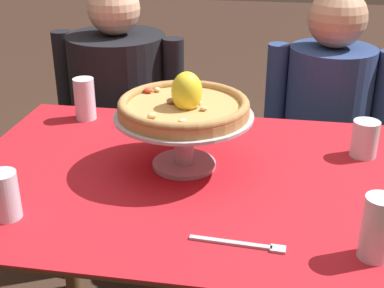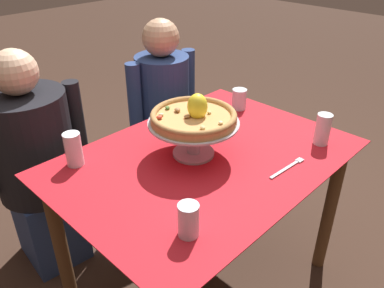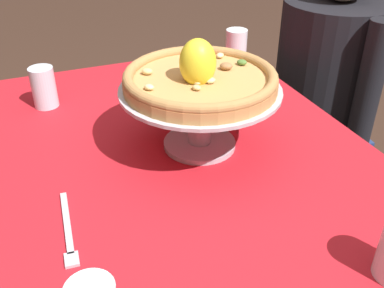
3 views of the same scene
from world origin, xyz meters
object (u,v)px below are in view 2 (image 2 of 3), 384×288
at_px(pizza_stand, 194,132).
at_px(water_glass_back_left, 74,151).
at_px(water_glass_front_right, 323,131).
at_px(dinner_fork, 289,167).
at_px(diner_left, 37,167).
at_px(diner_right, 164,119).
at_px(water_glass_front_left, 188,222).
at_px(pizza, 194,116).
at_px(water_glass_back_right, 239,100).

xyz_separation_m(pizza_stand, water_glass_back_left, (-0.38, 0.28, -0.05)).
height_order(water_glass_front_right, dinner_fork, water_glass_front_right).
bearing_deg(diner_left, diner_right, -0.58).
relative_size(pizza_stand, water_glass_front_left, 3.24).
relative_size(water_glass_back_left, diner_right, 0.12).
xyz_separation_m(pizza_stand, dinner_fork, (0.19, -0.34, -0.10)).
relative_size(water_glass_front_right, dinner_fork, 0.68).
bearing_deg(water_glass_front_left, pizza, 41.95).
height_order(pizza_stand, water_glass_back_right, pizza_stand).
height_order(dinner_fork, diner_right, diner_right).
relative_size(water_glass_back_left, water_glass_front_right, 0.99).
xyz_separation_m(dinner_fork, diner_left, (-0.57, 1.01, -0.19)).
bearing_deg(pizza_stand, water_glass_front_right, -36.52).
distance_m(water_glass_back_left, water_glass_front_right, 1.03).
bearing_deg(pizza_stand, dinner_fork, -61.10).
relative_size(water_glass_back_right, diner_left, 0.09).
xyz_separation_m(water_glass_front_left, diner_right, (0.78, 0.98, -0.26)).
relative_size(water_glass_front_right, diner_right, 0.12).
bearing_deg(diner_left, water_glass_front_right, -50.19).
distance_m(water_glass_back_right, diner_left, 1.04).
bearing_deg(pizza, water_glass_front_left, -138.05).
xyz_separation_m(water_glass_front_left, dinner_fork, (0.54, -0.02, -0.05)).
relative_size(pizza_stand, dinner_fork, 1.79).
relative_size(pizza_stand, pizza, 1.07).
bearing_deg(dinner_fork, diner_right, 76.51).
bearing_deg(diner_right, pizza_stand, -122.76).
relative_size(water_glass_back_left, dinner_fork, 0.67).
bearing_deg(water_glass_back_right, pizza, -163.15).
relative_size(pizza, water_glass_front_right, 2.47).
xyz_separation_m(water_glass_back_left, water_glass_front_right, (0.83, -0.61, 0.00)).
distance_m(dinner_fork, diner_left, 1.17).
bearing_deg(dinner_fork, water_glass_back_right, 58.30).
distance_m(pizza_stand, pizza, 0.07).
bearing_deg(water_glass_front_left, water_glass_back_right, 28.96).
relative_size(dinner_fork, diner_right, 0.18).
bearing_deg(water_glass_front_right, water_glass_back_left, 143.40).
bearing_deg(diner_right, water_glass_front_right, -88.75).
relative_size(pizza, water_glass_back_right, 3.28).
height_order(water_glass_front_left, diner_left, diner_left).
bearing_deg(water_glass_front_right, diner_right, 91.25).
relative_size(water_glass_front_left, water_glass_back_right, 1.08).
bearing_deg(pizza, pizza_stand, 131.30).
height_order(water_glass_front_right, water_glass_back_right, water_glass_front_right).
bearing_deg(pizza_stand, diner_left, 120.02).
xyz_separation_m(pizza, water_glass_back_left, (-0.38, 0.28, -0.12)).
bearing_deg(water_glass_front_left, water_glass_back_left, 92.76).
distance_m(pizza_stand, water_glass_back_right, 0.51).
height_order(water_glass_back_right, diner_left, diner_left).
bearing_deg(dinner_fork, pizza, 118.86).
relative_size(water_glass_front_right, diner_left, 0.12).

